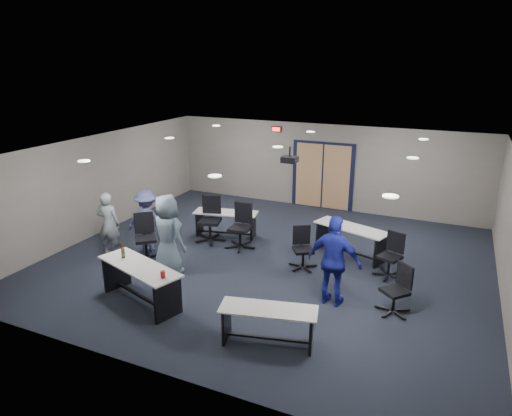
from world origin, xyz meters
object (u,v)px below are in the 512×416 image
at_px(table_back_right, 351,236).
at_px(chair_back_a, 210,220).
at_px(chair_loose_right, 395,290).
at_px(person_back, 147,221).
at_px(chair_back_d, 390,256).
at_px(chair_back_b, 240,227).
at_px(table_front_right, 268,320).
at_px(person_plaid, 168,235).
at_px(table_back_left, 226,220).
at_px(chair_back_c, 303,248).
at_px(chair_loose_left, 145,237).
at_px(person_gray, 109,224).
at_px(person_navy, 334,261).
at_px(table_front_left, 140,277).

height_order(table_back_right, chair_back_a, chair_back_a).
xyz_separation_m(table_back_right, chair_loose_right, (1.37, -2.30, -0.02)).
bearing_deg(chair_back_a, person_back, -149.32).
xyz_separation_m(table_back_right, chair_back_d, (1.05, -0.77, -0.01)).
bearing_deg(chair_back_b, table_front_right, -60.27).
bearing_deg(person_back, person_plaid, 130.46).
xyz_separation_m(chair_back_b, person_plaid, (-0.84, -1.92, 0.34)).
bearing_deg(chair_back_d, person_plaid, -136.82).
bearing_deg(person_plaid, table_back_left, -77.61).
distance_m(chair_back_c, chair_loose_left, 3.77).
height_order(chair_back_d, person_plaid, person_plaid).
xyz_separation_m(table_back_right, chair_back_a, (-3.60, -0.59, 0.09)).
height_order(chair_back_a, person_gray, person_gray).
relative_size(table_back_right, chair_back_a, 1.61).
distance_m(chair_loose_right, person_back, 6.11).
bearing_deg(person_plaid, chair_back_d, -142.91).
xyz_separation_m(chair_back_c, chair_loose_left, (-3.63, -1.04, 0.06)).
xyz_separation_m(chair_back_a, chair_back_c, (2.77, -0.57, -0.11)).
distance_m(table_back_left, chair_loose_right, 5.24).
bearing_deg(table_back_right, table_back_left, -159.34).
height_order(chair_back_a, person_navy, person_navy).
height_order(table_front_left, chair_loose_left, chair_loose_left).
xyz_separation_m(table_back_right, person_plaid, (-3.51, -2.59, 0.41)).
distance_m(table_back_left, chair_back_b, 0.92).
xyz_separation_m(table_back_left, chair_loose_right, (4.75, -2.21, 0.02)).
bearing_deg(table_front_left, chair_back_c, 67.33).
bearing_deg(table_front_left, table_back_right, 68.81).
bearing_deg(chair_back_d, person_back, -148.92).
distance_m(table_front_right, chair_loose_left, 4.49).
xyz_separation_m(chair_loose_left, person_navy, (4.68, -0.25, 0.36)).
bearing_deg(person_back, chair_back_c, 174.13).
bearing_deg(person_plaid, table_back_right, -128.22).
height_order(chair_back_b, person_gray, person_gray).
relative_size(table_back_left, chair_back_b, 1.56).
bearing_deg(person_gray, chair_loose_left, 178.20).
xyz_separation_m(table_front_left, table_back_right, (3.26, 3.95, -0.05)).
distance_m(table_front_left, table_front_right, 2.84).
bearing_deg(chair_loose_left, person_navy, -43.98).
height_order(chair_back_b, person_navy, person_navy).
relative_size(table_back_left, chair_loose_left, 1.61).
xyz_separation_m(chair_loose_left, person_gray, (-0.96, -0.15, 0.24)).
relative_size(table_front_right, person_gray, 1.08).
distance_m(table_front_left, chair_loose_left, 2.12).
bearing_deg(chair_back_b, chair_loose_left, -142.43).
relative_size(person_plaid, person_back, 1.16).
bearing_deg(chair_back_c, person_back, 156.75).
bearing_deg(chair_loose_right, chair_back_a, -157.58).
bearing_deg(table_front_left, chair_loose_left, 142.73).
bearing_deg(table_front_left, person_back, 141.93).
bearing_deg(table_front_right, person_plaid, 139.46).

